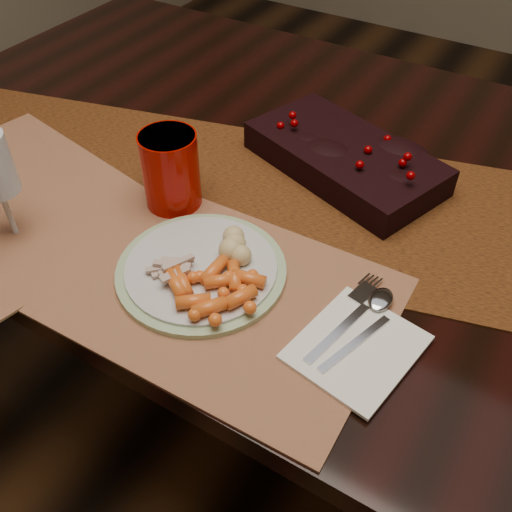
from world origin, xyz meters
The scene contains 14 objects.
floor centered at (0.00, 0.00, 0.00)m, with size 5.00×5.00×0.00m, color black.
dining_table centered at (0.00, 0.00, 0.38)m, with size 1.80×1.00×0.75m, color black.
table_runner centered at (0.05, -0.08, 0.75)m, with size 1.84×0.38×0.00m, color #3A2202.
centerpiece centered at (0.01, 0.02, 0.79)m, with size 0.34×0.17×0.07m, color black, non-canonical shape.
placemat_main centered at (-0.01, -0.33, 0.75)m, with size 0.45×0.33×0.00m, color brown.
placemat_second centered at (-0.43, -0.33, 0.75)m, with size 0.45×0.33×0.00m, color brown.
dinner_plate centered at (-0.06, -0.32, 0.76)m, with size 0.24×0.24×0.01m, color silver.
baby_carrots centered at (-0.01, -0.35, 0.78)m, with size 0.12×0.10×0.02m, color orange, non-canonical shape.
mashed_potatoes centered at (-0.03, -0.27, 0.79)m, with size 0.07×0.06×0.04m, color tan, non-canonical shape.
turkey_shreds centered at (-0.09, -0.35, 0.78)m, with size 0.07×0.06×0.02m, color beige, non-canonical shape.
napkin centered at (0.19, -0.33, 0.76)m, with size 0.13×0.16×0.01m, color white.
fork centered at (0.16, -0.30, 0.76)m, with size 0.02×0.16×0.00m, color #BCBCBC, non-canonical shape.
spoon centered at (0.18, -0.30, 0.76)m, with size 0.03×0.16×0.00m, color silver, non-canonical shape.
red_cup centered at (-0.19, -0.20, 0.82)m, with size 0.09×0.09×0.12m, color #A00800.
Camera 1 is at (0.31, -0.77, 1.34)m, focal length 40.00 mm.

